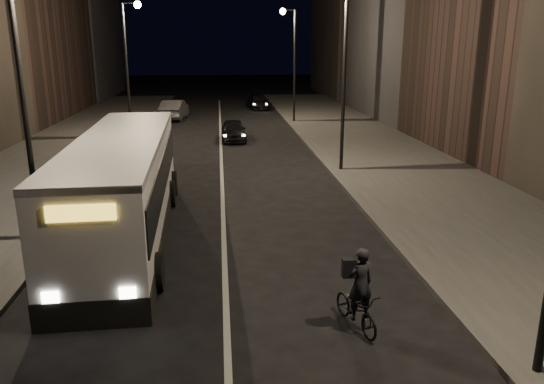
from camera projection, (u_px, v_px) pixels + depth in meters
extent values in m
plane|color=black|center=(226.00, 292.00, 12.99)|extent=(180.00, 180.00, 0.00)
cube|color=#323230|center=(388.00, 160.00, 27.18)|extent=(7.00, 70.00, 0.16)
cube|color=#323230|center=(45.00, 168.00, 25.56)|extent=(7.00, 70.00, 0.16)
cylinder|color=black|center=(344.00, 83.00, 23.87)|extent=(0.16, 0.16, 8.00)
cylinder|color=black|center=(295.00, 67.00, 39.19)|extent=(0.16, 0.16, 8.00)
cube|color=black|center=(289.00, 10.00, 38.06)|extent=(0.90, 0.08, 0.08)
sphere|color=#FFD18C|center=(283.00, 11.00, 38.05)|extent=(0.44, 0.44, 0.44)
cylinder|color=black|center=(24.00, 106.00, 15.15)|extent=(0.16, 0.16, 8.00)
cylinder|color=black|center=(127.00, 72.00, 32.39)|extent=(0.16, 0.16, 8.00)
cube|color=black|center=(130.00, 3.00, 31.34)|extent=(0.90, 0.08, 0.08)
sphere|color=#FFD18C|center=(138.00, 5.00, 31.41)|extent=(0.44, 0.44, 0.44)
cube|color=silver|center=(124.00, 188.00, 16.44)|extent=(2.84, 11.77, 3.12)
cube|color=black|center=(123.00, 174.00, 16.32)|extent=(2.90, 11.39, 1.12)
cube|color=silver|center=(120.00, 140.00, 16.03)|extent=(2.86, 11.77, 0.18)
cube|color=gold|center=(81.00, 213.00, 10.57)|extent=(1.37, 0.16, 0.34)
cylinder|color=black|center=(53.00, 277.00, 12.68)|extent=(0.37, 0.99, 0.97)
cylinder|color=black|center=(156.00, 272.00, 12.99)|extent=(0.37, 0.99, 0.97)
cylinder|color=black|center=(106.00, 190.00, 20.11)|extent=(0.37, 0.99, 0.97)
cylinder|color=black|center=(171.00, 188.00, 20.42)|extent=(0.37, 0.99, 0.97)
imported|color=black|center=(356.00, 309.00, 11.30)|extent=(1.00, 1.74, 0.87)
imported|color=black|center=(360.00, 284.00, 10.92)|extent=(0.66, 0.52, 1.58)
imported|color=black|center=(233.00, 130.00, 32.94)|extent=(1.52, 3.75, 1.28)
imported|color=#37383A|center=(174.00, 110.00, 42.01)|extent=(2.10, 4.83, 1.55)
imported|color=black|center=(259.00, 102.00, 48.75)|extent=(2.22, 4.50, 1.26)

